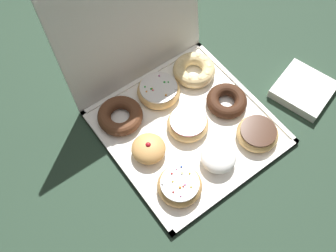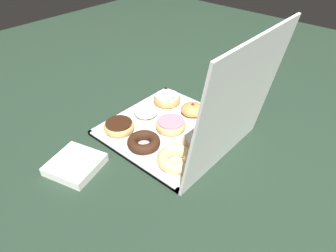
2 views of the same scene
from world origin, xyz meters
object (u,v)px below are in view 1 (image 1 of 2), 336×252
object	(u,v)px
pink_frosted_donut_4	(187,123)
sprinkle_donut_7	(159,90)
chocolate_cake_ring_donut_6	(120,116)
napkin_stack	(303,90)
chocolate_frosted_donut_2	(257,133)
powdered_filled_donut_1	(220,156)
sprinkle_donut_0	(180,185)
donut_box	(187,128)
chocolate_cake_ring_donut_5	(227,101)
cruller_donut_8	(194,70)
jelly_filled_donut_3	(149,149)

from	to	relation	value
pink_frosted_donut_4	sprinkle_donut_7	xyz separation A→B (m)	(0.00, 0.13, -0.00)
chocolate_cake_ring_donut_6	napkin_stack	world-z (taller)	chocolate_cake_ring_donut_6
chocolate_frosted_donut_2	pink_frosted_donut_4	xyz separation A→B (m)	(-0.13, 0.13, 0.00)
powdered_filled_donut_1	chocolate_cake_ring_donut_6	size ratio (longest dim) A/B	0.73
powdered_filled_donut_1	chocolate_cake_ring_donut_6	xyz separation A→B (m)	(-0.13, 0.25, -0.00)
sprinkle_donut_0	chocolate_cake_ring_donut_6	size ratio (longest dim) A/B	0.90
donut_box	chocolate_cake_ring_donut_5	size ratio (longest dim) A/B	3.74
donut_box	napkin_stack	bearing A→B (deg)	-16.64
powdered_filled_donut_1	sprinkle_donut_7	world-z (taller)	powdered_filled_donut_1
sprinkle_donut_0	cruller_donut_8	distance (m)	0.35
powdered_filled_donut_1	napkin_stack	xyz separation A→B (m)	(0.33, 0.02, -0.02)
chocolate_frosted_donut_2	cruller_donut_8	world-z (taller)	cruller_donut_8
sprinkle_donut_0	powdered_filled_donut_1	world-z (taller)	powdered_filled_donut_1
jelly_filled_donut_3	chocolate_cake_ring_donut_5	bearing A→B (deg)	-0.61
chocolate_cake_ring_donut_5	chocolate_cake_ring_donut_6	size ratio (longest dim) A/B	0.92
chocolate_cake_ring_donut_5	sprinkle_donut_7	size ratio (longest dim) A/B	0.93
sprinkle_donut_0	chocolate_cake_ring_donut_6	xyz separation A→B (m)	(-0.01, 0.25, -0.00)
chocolate_cake_ring_donut_6	cruller_donut_8	distance (m)	0.25
chocolate_cake_ring_donut_6	cruller_donut_8	bearing A→B (deg)	0.48
chocolate_frosted_donut_2	pink_frosted_donut_4	world-z (taller)	pink_frosted_donut_4
jelly_filled_donut_3	chocolate_cake_ring_donut_6	world-z (taller)	jelly_filled_donut_3
sprinkle_donut_0	chocolate_cake_ring_donut_6	world-z (taller)	sprinkle_donut_0
donut_box	powdered_filled_donut_1	bearing A→B (deg)	-87.90
pink_frosted_donut_4	chocolate_cake_ring_donut_5	distance (m)	0.13
donut_box	chocolate_frosted_donut_2	size ratio (longest dim) A/B	3.82
donut_box	jelly_filled_donut_3	world-z (taller)	jelly_filled_donut_3
jelly_filled_donut_3	chocolate_cake_ring_donut_6	size ratio (longest dim) A/B	0.72
cruller_donut_8	donut_box	bearing A→B (deg)	-133.63
chocolate_frosted_donut_2	napkin_stack	bearing A→B (deg)	8.44
pink_frosted_donut_4	napkin_stack	world-z (taller)	pink_frosted_donut_4
jelly_filled_donut_3	sprinkle_donut_7	world-z (taller)	jelly_filled_donut_3
jelly_filled_donut_3	napkin_stack	size ratio (longest dim) A/B	0.60
pink_frosted_donut_4	powdered_filled_donut_1	bearing A→B (deg)	-87.70
sprinkle_donut_0	sprinkle_donut_7	world-z (taller)	same
donut_box	pink_frosted_donut_4	distance (m)	0.02
pink_frosted_donut_4	napkin_stack	distance (m)	0.35
chocolate_frosted_donut_2	napkin_stack	world-z (taller)	chocolate_frosted_donut_2
cruller_donut_8	jelly_filled_donut_3	bearing A→B (deg)	-152.08
powdered_filled_donut_1	chocolate_frosted_donut_2	xyz separation A→B (m)	(0.12, -0.01, -0.00)
pink_frosted_donut_4	jelly_filled_donut_3	bearing A→B (deg)	-177.79
jelly_filled_donut_3	cruller_donut_8	world-z (taller)	jelly_filled_donut_3
powdered_filled_donut_1	donut_box	bearing A→B (deg)	92.10
donut_box	cruller_donut_8	size ratio (longest dim) A/B	3.44
pink_frosted_donut_4	cruller_donut_8	size ratio (longest dim) A/B	0.91
chocolate_cake_ring_donut_5	cruller_donut_8	world-z (taller)	cruller_donut_8
powdered_filled_donut_1	sprinkle_donut_7	bearing A→B (deg)	90.79
sprinkle_donut_0	chocolate_cake_ring_donut_5	bearing A→B (deg)	25.29
donut_box	chocolate_cake_ring_donut_5	world-z (taller)	chocolate_cake_ring_donut_5
chocolate_cake_ring_donut_6	chocolate_cake_ring_donut_5	bearing A→B (deg)	-27.02
cruller_donut_8	chocolate_frosted_donut_2	bearing A→B (deg)	-88.97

